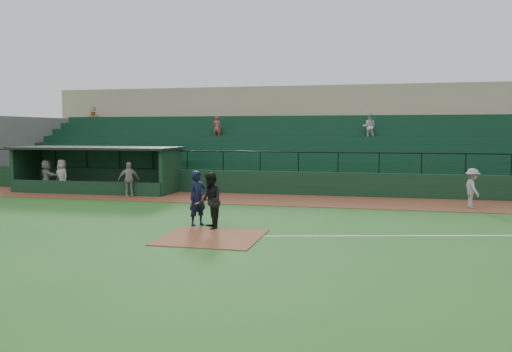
# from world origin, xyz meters

# --- Properties ---
(ground) EXTENTS (90.00, 90.00, 0.00)m
(ground) POSITION_xyz_m (0.00, 0.00, 0.00)
(ground) COLOR #245C1D
(ground) RESTS_ON ground
(warning_track) EXTENTS (40.00, 4.00, 0.03)m
(warning_track) POSITION_xyz_m (0.00, 8.00, 0.01)
(warning_track) COLOR brown
(warning_track) RESTS_ON ground
(home_plate_dirt) EXTENTS (3.00, 3.00, 0.03)m
(home_plate_dirt) POSITION_xyz_m (0.00, -1.00, 0.01)
(home_plate_dirt) COLOR brown
(home_plate_dirt) RESTS_ON ground
(foul_line) EXTENTS (17.49, 4.44, 0.01)m
(foul_line) POSITION_xyz_m (8.00, 1.20, 0.01)
(foul_line) COLOR white
(foul_line) RESTS_ON ground
(stadium_structure) EXTENTS (38.00, 13.08, 6.40)m
(stadium_structure) POSITION_xyz_m (-0.00, 16.46, 2.30)
(stadium_structure) COLOR black
(stadium_structure) RESTS_ON ground
(dugout) EXTENTS (8.90, 3.20, 2.42)m
(dugout) POSITION_xyz_m (-9.75, 9.56, 1.33)
(dugout) COLOR black
(dugout) RESTS_ON ground
(batter_at_plate) EXTENTS (1.18, 0.83, 1.91)m
(batter_at_plate) POSITION_xyz_m (-1.09, 0.83, 0.96)
(batter_at_plate) COLOR black
(batter_at_plate) RESTS_ON ground
(umpire) EXTENTS (1.07, 1.15, 1.90)m
(umpire) POSITION_xyz_m (-0.47, 0.34, 0.95)
(umpire) COLOR black
(umpire) RESTS_ON ground
(runner) EXTENTS (0.83, 1.19, 1.68)m
(runner) POSITION_xyz_m (8.84, 7.18, 0.87)
(runner) COLOR gray
(runner) RESTS_ON warning_track
(dugout_player_a) EXTENTS (1.07, 0.89, 1.72)m
(dugout_player_a) POSITION_xyz_m (-7.05, 7.44, 0.89)
(dugout_player_a) COLOR #A19C97
(dugout_player_a) RESTS_ON warning_track
(dugout_player_b) EXTENTS (1.01, 0.87, 1.76)m
(dugout_player_b) POSITION_xyz_m (-11.18, 8.10, 0.91)
(dugout_player_b) COLOR #ACA5A1
(dugout_player_b) RESTS_ON warning_track
(dugout_player_c) EXTENTS (1.63, 1.28, 1.73)m
(dugout_player_c) POSITION_xyz_m (-12.14, 8.14, 0.89)
(dugout_player_c) COLOR gray
(dugout_player_c) RESTS_ON warning_track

